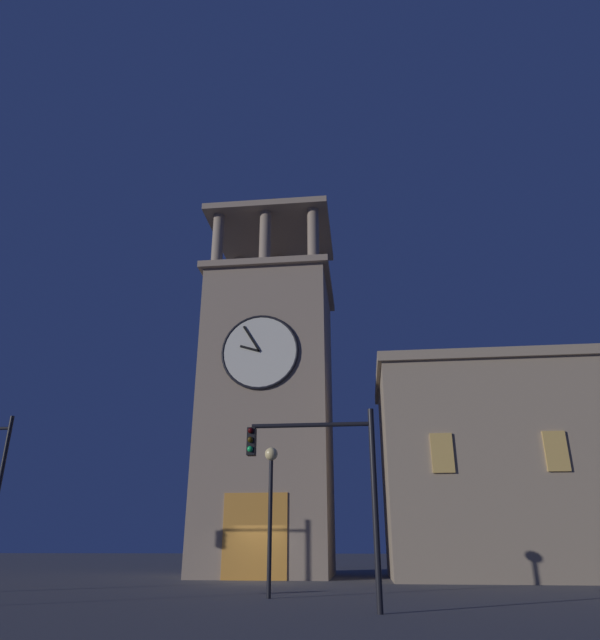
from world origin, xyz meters
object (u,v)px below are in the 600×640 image
at_px(adjacent_wing_building, 580,468).
at_px(street_lamp, 271,489).
at_px(clocktower, 269,409).
at_px(traffic_signal_mid, 329,471).

distance_m(adjacent_wing_building, street_lamp, 18.87).
distance_m(clocktower, street_lamp, 14.45).
bearing_deg(traffic_signal_mid, adjacent_wing_building, -127.13).
bearing_deg(adjacent_wing_building, clocktower, -3.34).
distance_m(traffic_signal_mid, street_lamp, 4.55).
xyz_separation_m(adjacent_wing_building, traffic_signal_mid, (12.16, 16.06, -1.91)).
bearing_deg(clocktower, traffic_signal_mid, 104.75).
height_order(clocktower, adjacent_wing_building, clocktower).
bearing_deg(street_lamp, clocktower, -80.05).
height_order(clocktower, traffic_signal_mid, clocktower).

